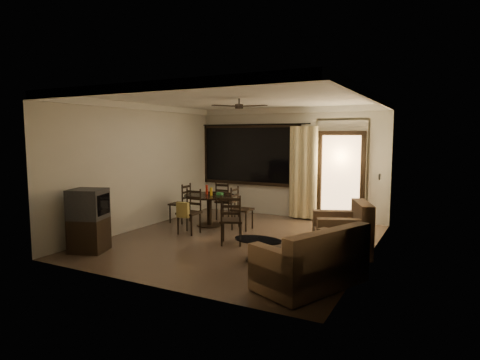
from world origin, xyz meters
The scene contains 12 objects.
ground centered at (0.00, 0.00, 0.00)m, with size 5.50×5.50×0.00m, color #7F6651.
room_shell centered at (0.59, 1.77, 1.83)m, with size 5.50×6.70×5.50m.
dining_table centered at (-1.22, 0.85, 0.57)m, with size 1.16×1.16×0.95m.
dining_chair_west centered at (-2.04, 0.84, 0.28)m, with size 0.43×0.43×0.95m.
dining_chair_east centered at (-0.39, 0.87, 0.28)m, with size 0.43×0.43×0.95m.
dining_chair_south centered at (-1.21, 0.00, 0.31)m, with size 0.43×0.49×0.95m.
dining_chair_north centered at (-1.24, 1.64, 0.28)m, with size 0.43×0.43×0.95m.
tv_cabinet centered at (-2.05, -1.93, 0.57)m, with size 0.73×0.70×1.14m.
sofa centered at (2.08, -1.75, 0.33)m, with size 1.39×1.76×0.83m.
armchair centered at (2.10, -0.05, 0.38)m, with size 1.20×1.20×0.92m.
coffee_table centered at (0.88, -1.01, 0.24)m, with size 0.83×0.50×0.37m.
side_chair centered at (0.00, -0.32, 0.29)m, with size 0.57×0.57×0.98m.
Camera 1 is at (3.64, -6.95, 2.08)m, focal length 30.00 mm.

